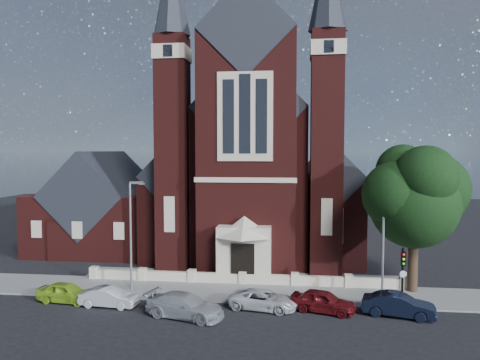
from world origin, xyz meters
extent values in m
plane|color=black|center=(0.00, 15.00, 0.00)|extent=(120.00, 120.00, 0.00)
cube|color=gray|center=(0.00, 4.50, 0.00)|extent=(60.00, 5.00, 0.12)
cube|color=gray|center=(0.00, 8.50, 0.00)|extent=(26.00, 3.00, 0.14)
cube|color=beige|center=(0.00, 6.50, 0.00)|extent=(24.00, 0.40, 0.90)
cube|color=#451412|center=(0.00, 25.00, 7.00)|extent=(10.00, 30.00, 14.00)
cube|color=black|center=(0.00, 25.00, 14.00)|extent=(10.00, 30.20, 10.00)
cube|color=#451412|center=(-7.50, 24.00, 4.00)|extent=(5.00, 26.00, 8.00)
cube|color=#451412|center=(7.50, 24.00, 4.00)|extent=(5.00, 26.00, 8.00)
cube|color=black|center=(-7.50, 24.00, 8.00)|extent=(5.01, 26.20, 5.01)
cube|color=black|center=(7.50, 24.00, 8.00)|extent=(5.01, 26.20, 5.01)
cube|color=#451412|center=(0.00, 9.50, 10.00)|extent=(8.00, 3.00, 20.00)
cube|color=black|center=(0.00, 9.50, 20.00)|extent=(8.00, 3.20, 8.00)
cube|color=beige|center=(0.00, 7.95, 13.00)|extent=(4.40, 0.15, 7.00)
cube|color=black|center=(0.00, 7.88, 13.20)|extent=(0.90, 0.08, 6.20)
cube|color=beige|center=(0.00, 7.50, 2.20)|extent=(4.20, 2.00, 4.40)
cube|color=black|center=(0.00, 6.45, 1.60)|extent=(1.80, 0.12, 3.20)
cone|color=beige|center=(0.00, 7.50, 4.40)|extent=(4.60, 4.60, 1.60)
cube|color=#451412|center=(-6.50, 10.50, 10.00)|extent=(2.60, 2.60, 20.00)
cube|color=beige|center=(-6.50, 10.50, 18.50)|extent=(2.80, 2.80, 1.20)
cube|color=#451412|center=(6.50, 10.50, 10.00)|extent=(2.60, 2.60, 20.00)
cube|color=beige|center=(6.50, 10.50, 18.50)|extent=(2.80, 2.80, 1.20)
cube|color=#451412|center=(-16.00, 18.00, 3.00)|extent=(12.00, 12.00, 6.00)
cube|color=black|center=(-16.00, 18.00, 6.00)|extent=(8.49, 12.20, 8.49)
cylinder|color=black|center=(12.50, 6.00, 2.50)|extent=(0.70, 0.70, 5.00)
sphere|color=black|center=(12.50, 6.00, 6.50)|extent=(6.40, 6.40, 6.40)
sphere|color=black|center=(12.90, 4.80, 8.50)|extent=(4.40, 4.40, 4.40)
cylinder|color=gray|center=(-8.00, 4.00, 4.00)|extent=(0.16, 0.16, 8.00)
cube|color=gray|center=(-7.50, 4.00, 8.00)|extent=(1.00, 0.15, 0.18)
cube|color=gray|center=(-7.10, 4.00, 7.92)|extent=(0.35, 0.22, 0.12)
cylinder|color=gray|center=(10.00, 4.00, 4.00)|extent=(0.16, 0.16, 8.00)
cube|color=gray|center=(10.50, 4.00, 8.00)|extent=(1.00, 0.15, 0.18)
cube|color=gray|center=(10.90, 4.00, 7.92)|extent=(0.35, 0.22, 0.12)
cylinder|color=black|center=(11.00, 2.50, 2.00)|extent=(0.14, 0.14, 4.00)
cube|color=black|center=(11.00, 2.35, 3.30)|extent=(0.28, 0.22, 0.90)
sphere|color=red|center=(11.00, 2.22, 3.60)|extent=(0.14, 0.14, 0.14)
sphere|color=#CC8C0C|center=(11.00, 2.22, 3.30)|extent=(0.14, 0.14, 0.14)
sphere|color=#0C9919|center=(11.00, 2.22, 3.00)|extent=(0.14, 0.14, 0.14)
imported|color=#8EBE26|center=(-11.49, 0.93, 0.68)|extent=(4.14, 2.04, 1.36)
imported|color=#AEB2B6|center=(-8.24, 0.41, 0.64)|extent=(3.94, 1.58, 1.27)
imported|color=#979B9E|center=(-2.77, -0.94, 0.73)|extent=(5.43, 3.38, 1.47)
imported|color=silver|center=(1.96, 1.13, 0.62)|extent=(4.79, 2.87, 1.24)
imported|color=#580F12|center=(5.81, 1.04, 0.71)|extent=(4.46, 2.85, 1.41)
imported|color=black|center=(10.42, 0.77, 0.73)|extent=(4.65, 2.54, 1.45)
camera|label=1|loc=(3.98, -28.73, 10.36)|focal=35.00mm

